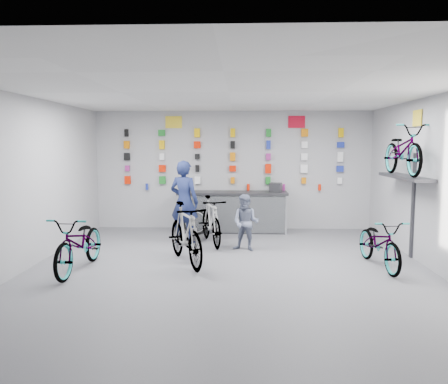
{
  "coord_description": "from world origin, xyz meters",
  "views": [
    {
      "loc": [
        0.2,
        -7.13,
        2.17
      ],
      "look_at": [
        -0.12,
        1.4,
        1.23
      ],
      "focal_mm": 35.0,
      "sensor_mm": 36.0,
      "label": 1
    }
  ],
  "objects_px": {
    "bike_service": "(211,221)",
    "clerk": "(184,202)",
    "bike_center": "(186,234)",
    "bike_left": "(80,243)",
    "counter": "(232,212)",
    "customer": "(246,223)",
    "bike_right": "(380,243)"
  },
  "relations": [
    {
      "from": "clerk",
      "to": "bike_left",
      "type": "bearing_deg",
      "value": 75.96
    },
    {
      "from": "counter",
      "to": "customer",
      "type": "relative_size",
      "value": 2.34
    },
    {
      "from": "counter",
      "to": "bike_right",
      "type": "bearing_deg",
      "value": -48.96
    },
    {
      "from": "bike_right",
      "to": "bike_service",
      "type": "xyz_separation_m",
      "value": [
        -3.09,
        1.68,
        0.08
      ]
    },
    {
      "from": "customer",
      "to": "bike_left",
      "type": "bearing_deg",
      "value": -132.91
    },
    {
      "from": "clerk",
      "to": "counter",
      "type": "bearing_deg",
      "value": -109.79
    },
    {
      "from": "bike_right",
      "to": "clerk",
      "type": "relative_size",
      "value": 0.93
    },
    {
      "from": "counter",
      "to": "clerk",
      "type": "bearing_deg",
      "value": -129.85
    },
    {
      "from": "counter",
      "to": "bike_center",
      "type": "bearing_deg",
      "value": -104.95
    },
    {
      "from": "counter",
      "to": "bike_service",
      "type": "relative_size",
      "value": 1.56
    },
    {
      "from": "counter",
      "to": "bike_left",
      "type": "distance_m",
      "value": 4.3
    },
    {
      "from": "bike_service",
      "to": "customer",
      "type": "relative_size",
      "value": 1.49
    },
    {
      "from": "bike_center",
      "to": "bike_service",
      "type": "xyz_separation_m",
      "value": [
        0.35,
        1.59,
        -0.04
      ]
    },
    {
      "from": "counter",
      "to": "customer",
      "type": "distance_m",
      "value": 1.94
    },
    {
      "from": "bike_service",
      "to": "clerk",
      "type": "relative_size",
      "value": 0.95
    },
    {
      "from": "bike_service",
      "to": "clerk",
      "type": "height_order",
      "value": "clerk"
    },
    {
      "from": "counter",
      "to": "bike_left",
      "type": "bearing_deg",
      "value": -126.25
    },
    {
      "from": "bike_left",
      "to": "customer",
      "type": "bearing_deg",
      "value": 30.78
    },
    {
      "from": "bike_center",
      "to": "bike_left",
      "type": "bearing_deg",
      "value": 171.97
    },
    {
      "from": "bike_left",
      "to": "bike_right",
      "type": "relative_size",
      "value": 1.11
    },
    {
      "from": "counter",
      "to": "bike_left",
      "type": "relative_size",
      "value": 1.45
    },
    {
      "from": "bike_service",
      "to": "counter",
      "type": "bearing_deg",
      "value": 55.87
    },
    {
      "from": "counter",
      "to": "clerk",
      "type": "height_order",
      "value": "clerk"
    },
    {
      "from": "bike_service",
      "to": "customer",
      "type": "height_order",
      "value": "customer"
    },
    {
      "from": "bike_right",
      "to": "bike_service",
      "type": "height_order",
      "value": "bike_service"
    },
    {
      "from": "bike_left",
      "to": "customer",
      "type": "distance_m",
      "value": 3.25
    },
    {
      "from": "counter",
      "to": "bike_service",
      "type": "bearing_deg",
      "value": -107.73
    },
    {
      "from": "counter",
      "to": "bike_right",
      "type": "relative_size",
      "value": 1.61
    },
    {
      "from": "customer",
      "to": "bike_center",
      "type": "bearing_deg",
      "value": -117.96
    },
    {
      "from": "bike_center",
      "to": "clerk",
      "type": "bearing_deg",
      "value": 73.85
    },
    {
      "from": "bike_center",
      "to": "counter",
      "type": "bearing_deg",
      "value": 50.89
    },
    {
      "from": "bike_left",
      "to": "clerk",
      "type": "bearing_deg",
      "value": 58.13
    }
  ]
}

